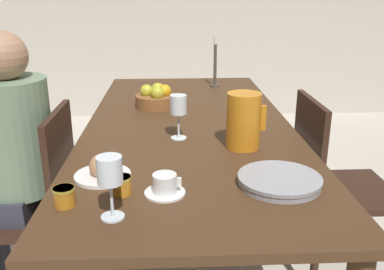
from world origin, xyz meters
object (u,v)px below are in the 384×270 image
(chair_opposite, at_px, (333,184))
(jam_jar_red, at_px, (64,196))
(chair_person_side, at_px, (34,205))
(bread_plate, at_px, (102,170))
(person_seated, at_px, (7,153))
(red_pitcher, at_px, (243,120))
(wine_glass_juice, at_px, (110,174))
(serving_tray, at_px, (279,181))
(fruit_bowl, at_px, (156,98))
(teacup_near_person, at_px, (165,186))
(jam_jar_amber, at_px, (121,184))
(candlestick_tall, at_px, (215,67))
(wine_glass_water, at_px, (178,107))

(chair_opposite, xyz_separation_m, jam_jar_red, (-1.04, -0.63, 0.29))
(chair_person_side, bearing_deg, bread_plate, -131.74)
(chair_opposite, relative_size, person_seated, 0.74)
(red_pitcher, xyz_separation_m, wine_glass_juice, (-0.44, -0.52, 0.02))
(bread_plate, distance_m, jam_jar_red, 0.20)
(serving_tray, bearing_deg, wine_glass_juice, -160.36)
(wine_glass_juice, xyz_separation_m, fruit_bowl, (0.08, 1.14, -0.08))
(serving_tray, height_order, bread_plate, bread_plate)
(teacup_near_person, height_order, bread_plate, bread_plate)
(fruit_bowl, bearing_deg, serving_tray, -66.56)
(teacup_near_person, distance_m, bread_plate, 0.24)
(serving_tray, height_order, jam_jar_red, jam_jar_red)
(chair_opposite, distance_m, jam_jar_amber, 1.09)
(jam_jar_amber, bearing_deg, serving_tray, 4.26)
(person_seated, xyz_separation_m, jam_jar_amber, (0.51, -0.45, 0.06))
(wine_glass_juice, height_order, teacup_near_person, wine_glass_juice)
(candlestick_tall, bearing_deg, chair_person_side, -129.59)
(wine_glass_water, bearing_deg, teacup_near_person, -95.86)
(jam_jar_red, bearing_deg, teacup_near_person, 11.77)
(wine_glass_water, bearing_deg, jam_jar_red, -121.04)
(candlestick_tall, bearing_deg, red_pitcher, -89.94)
(teacup_near_person, height_order, candlestick_tall, candlestick_tall)
(serving_tray, bearing_deg, wine_glass_water, 124.16)
(jam_jar_amber, bearing_deg, fruit_bowl, 85.71)
(person_seated, bearing_deg, wine_glass_juice, -140.09)
(candlestick_tall, bearing_deg, serving_tray, -87.45)
(wine_glass_water, bearing_deg, person_seated, -176.50)
(wine_glass_water, height_order, bread_plate, wine_glass_water)
(serving_tray, relative_size, jam_jar_red, 4.19)
(chair_opposite, relative_size, bread_plate, 4.70)
(chair_person_side, bearing_deg, fruit_bowl, -41.14)
(red_pitcher, xyz_separation_m, jam_jar_red, (-0.59, -0.45, -0.08))
(fruit_bowl, distance_m, candlestick_tall, 0.59)
(jam_jar_red, height_order, fruit_bowl, fruit_bowl)
(chair_person_side, height_order, red_pitcher, red_pitcher)
(chair_person_side, xyz_separation_m, red_pitcher, (0.85, -0.05, 0.37))
(jam_jar_amber, xyz_separation_m, candlestick_tall, (0.43, 1.46, 0.09))
(chair_opposite, xyz_separation_m, person_seated, (-1.39, -0.12, 0.23))
(person_seated, relative_size, jam_jar_amber, 18.64)
(jam_jar_amber, relative_size, candlestick_tall, 0.20)
(wine_glass_water, distance_m, jam_jar_amber, 0.54)
(person_seated, height_order, wine_glass_water, person_seated)
(chair_opposite, height_order, fruit_bowl, chair_opposite)
(fruit_bowl, bearing_deg, red_pitcher, -60.16)
(jam_jar_amber, distance_m, jam_jar_red, 0.17)
(jam_jar_red, relative_size, fruit_bowl, 0.30)
(jam_jar_red, xyz_separation_m, candlestick_tall, (0.58, 1.53, 0.09))
(person_seated, distance_m, wine_glass_juice, 0.79)
(wine_glass_water, xyz_separation_m, jam_jar_red, (-0.34, -0.56, -0.10))
(serving_tray, distance_m, fruit_bowl, 1.05)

